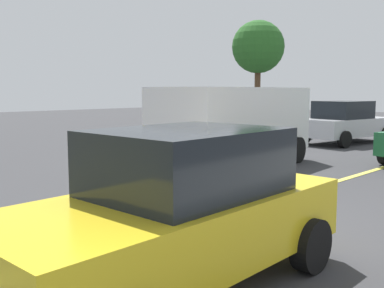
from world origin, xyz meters
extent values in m
plane|color=#38383A|center=(0.00, 0.00, 0.00)|extent=(80.00, 80.00, 0.00)
cube|color=#E0D14C|center=(3.00, 0.00, 0.01)|extent=(28.00, 0.16, 0.01)
cube|color=white|center=(4.41, 3.04, 1.29)|extent=(5.37, 2.49, 1.82)
cube|color=black|center=(2.34, 2.84, 1.69)|extent=(0.34, 1.85, 0.80)
cylinder|color=black|center=(2.75, 1.87, 0.38)|extent=(0.78, 0.33, 0.76)
cylinder|color=black|center=(2.55, 3.86, 0.38)|extent=(0.78, 0.33, 0.76)
cylinder|color=black|center=(6.27, 2.21, 0.38)|extent=(0.78, 0.33, 0.76)
cylinder|color=black|center=(6.07, 4.20, 0.38)|extent=(0.78, 0.33, 0.76)
cube|color=gold|center=(-2.16, -1.46, 0.67)|extent=(4.14, 1.86, 0.69)
cube|color=black|center=(-1.96, -1.46, 1.36)|extent=(2.01, 1.59, 0.69)
cylinder|color=black|center=(-3.58, -0.64, 0.32)|extent=(0.65, 0.24, 0.64)
cylinder|color=black|center=(-0.74, -2.29, 0.32)|extent=(0.65, 0.24, 0.64)
cylinder|color=black|center=(-0.80, -0.55, 0.32)|extent=(0.65, 0.24, 0.64)
cube|color=#B7BABF|center=(12.04, 3.49, 0.67)|extent=(4.40, 2.37, 0.69)
cube|color=black|center=(11.83, 3.51, 1.36)|extent=(2.21, 1.86, 0.69)
cylinder|color=black|center=(13.58, 4.21, 0.32)|extent=(0.66, 0.30, 0.64)
cylinder|color=black|center=(10.75, 4.58, 0.32)|extent=(0.66, 0.30, 0.64)
cylinder|color=black|center=(10.51, 2.76, 0.32)|extent=(0.66, 0.30, 0.64)
cylinder|color=#513823|center=(13.30, 8.80, 1.78)|extent=(0.29, 0.29, 3.56)
sphere|color=#286023|center=(13.30, 8.80, 4.27)|extent=(2.60, 2.60, 2.60)
camera|label=1|loc=(-5.38, -4.88, 2.11)|focal=42.56mm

